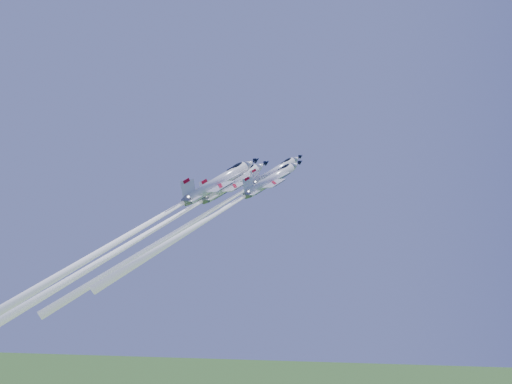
% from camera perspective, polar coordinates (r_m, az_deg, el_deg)
% --- Properties ---
extents(jet_lead, '(34.84, 29.55, 40.43)m').
position_cam_1_polar(jet_lead, '(108.89, -6.24, -2.95)').
color(jet_lead, white).
extents(jet_left, '(45.28, 38.41, 52.68)m').
position_cam_1_polar(jet_left, '(110.65, -13.36, -5.59)').
color(jet_left, white).
extents(jet_right, '(28.46, 23.90, 31.34)m').
position_cam_1_polar(jet_right, '(104.15, -4.27, -2.34)').
color(jet_right, white).
extents(jet_slot, '(44.34, 37.55, 50.78)m').
position_cam_1_polar(jet_slot, '(103.24, -15.16, -5.67)').
color(jet_slot, white).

